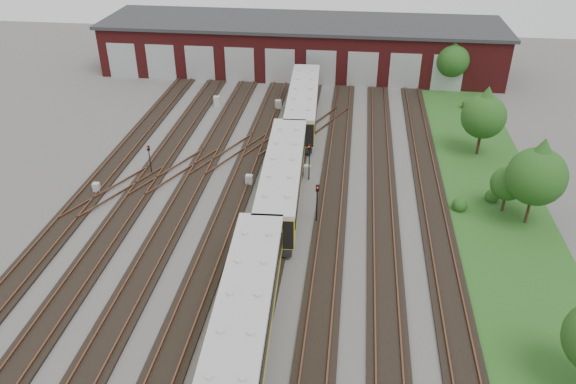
# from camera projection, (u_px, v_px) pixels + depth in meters

# --- Properties ---
(ground) EXTENTS (120.00, 120.00, 0.00)m
(ground) POSITION_uv_depth(u_px,v_px,m) (244.00, 246.00, 40.22)
(ground) COLOR #44413F
(ground) RESTS_ON ground
(track_network) EXTENTS (30.40, 70.00, 0.33)m
(track_network) POSITION_uv_depth(u_px,v_px,m) (243.00, 239.00, 40.68)
(track_network) COLOR black
(track_network) RESTS_ON ground
(maintenance_shed) EXTENTS (51.00, 12.50, 6.35)m
(maintenance_shed) POSITION_uv_depth(u_px,v_px,m) (301.00, 46.00, 72.78)
(maintenance_shed) COLOR #581617
(maintenance_shed) RESTS_ON ground
(grass_verge) EXTENTS (8.00, 55.00, 0.05)m
(grass_verge) POSITION_uv_depth(u_px,v_px,m) (490.00, 192.00, 46.74)
(grass_verge) COLOR #1F4B19
(grass_verge) RESTS_ON ground
(metro_train) EXTENTS (3.71, 48.33, 3.35)m
(metro_train) POSITION_uv_depth(u_px,v_px,m) (283.00, 178.00, 44.61)
(metro_train) COLOR black
(metro_train) RESTS_ON ground
(signal_mast_0) EXTENTS (0.24, 0.22, 2.76)m
(signal_mast_0) POSITION_uv_depth(u_px,v_px,m) (149.00, 156.00, 48.50)
(signal_mast_0) COLOR black
(signal_mast_0) RESTS_ON ground
(signal_mast_1) EXTENTS (0.29, 0.28, 2.93)m
(signal_mast_1) POSITION_uv_depth(u_px,v_px,m) (292.00, 131.00, 52.71)
(signal_mast_1) COLOR black
(signal_mast_1) RESTS_ON ground
(signal_mast_2) EXTENTS (0.28, 0.27, 3.35)m
(signal_mast_2) POSITION_uv_depth(u_px,v_px,m) (309.00, 158.00, 47.48)
(signal_mast_2) COLOR black
(signal_mast_2) RESTS_ON ground
(signal_mast_3) EXTENTS (0.27, 0.25, 3.28)m
(signal_mast_3) POSITION_uv_depth(u_px,v_px,m) (317.00, 199.00, 41.73)
(signal_mast_3) COLOR black
(signal_mast_3) RESTS_ON ground
(relay_cabinet_0) EXTENTS (0.58, 0.49, 0.90)m
(relay_cabinet_0) POSITION_uv_depth(u_px,v_px,m) (97.00, 188.00, 46.42)
(relay_cabinet_0) COLOR #AEB0B3
(relay_cabinet_0) RESTS_ON ground
(relay_cabinet_1) EXTENTS (0.76, 0.67, 1.12)m
(relay_cabinet_1) POSITION_uv_depth(u_px,v_px,m) (217.00, 101.00, 63.00)
(relay_cabinet_1) COLOR #AEB0B3
(relay_cabinet_1) RESTS_ON ground
(relay_cabinet_2) EXTENTS (0.61, 0.52, 0.97)m
(relay_cabinet_2) POSITION_uv_depth(u_px,v_px,m) (249.00, 180.00, 47.49)
(relay_cabinet_2) COLOR #AEB0B3
(relay_cabinet_2) RESTS_ON ground
(relay_cabinet_3) EXTENTS (0.80, 0.73, 1.10)m
(relay_cabinet_3) POSITION_uv_depth(u_px,v_px,m) (278.00, 105.00, 62.07)
(relay_cabinet_3) COLOR #AEB0B3
(relay_cabinet_3) RESTS_ON ground
(relay_cabinet_4) EXTENTS (0.60, 0.51, 0.98)m
(relay_cabinet_4) POSITION_uv_depth(u_px,v_px,m) (307.00, 171.00, 48.97)
(relay_cabinet_4) COLOR #AEB0B3
(relay_cabinet_4) RESTS_ON ground
(tree_0) EXTENTS (3.89, 3.89, 6.45)m
(tree_0) POSITION_uv_depth(u_px,v_px,m) (453.00, 56.00, 65.56)
(tree_0) COLOR #332317
(tree_0) RESTS_ON ground
(tree_1) EXTENTS (4.04, 4.04, 6.69)m
(tree_1) POSITION_uv_depth(u_px,v_px,m) (485.00, 111.00, 50.65)
(tree_1) COLOR #332317
(tree_1) RESTS_ON ground
(tree_2) EXTENTS (4.29, 4.29, 7.11)m
(tree_2) POSITION_uv_depth(u_px,v_px,m) (538.00, 170.00, 40.41)
(tree_2) COLOR #332317
(tree_2) RESTS_ON ground
(tree_3) EXTENTS (2.65, 2.65, 4.39)m
(tree_3) POSITION_uv_depth(u_px,v_px,m) (509.00, 180.00, 42.76)
(tree_3) COLOR #332317
(tree_3) RESTS_ON ground
(bush_0) EXTENTS (1.18, 1.18, 1.18)m
(bush_0) POSITION_uv_depth(u_px,v_px,m) (460.00, 203.00, 44.07)
(bush_0) COLOR #184313
(bush_0) RESTS_ON ground
(bush_1) EXTENTS (1.14, 1.14, 1.14)m
(bush_1) POSITION_uv_depth(u_px,v_px,m) (492.00, 194.00, 45.30)
(bush_1) COLOR #184313
(bush_1) RESTS_ON ground
(bush_2) EXTENTS (1.24, 1.24, 1.24)m
(bush_2) POSITION_uv_depth(u_px,v_px,m) (468.00, 104.00, 62.23)
(bush_2) COLOR #184313
(bush_2) RESTS_ON ground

